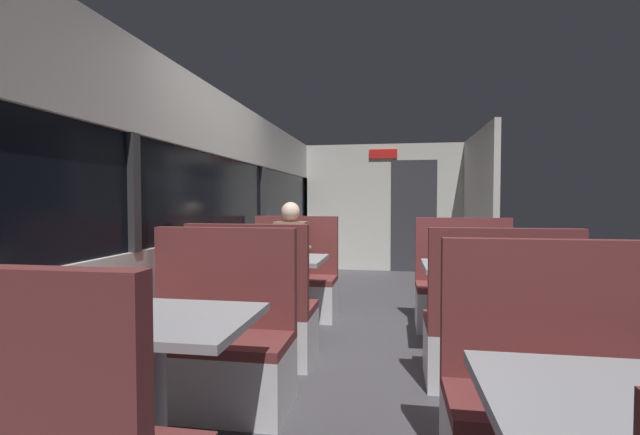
{
  "coord_description": "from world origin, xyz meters",
  "views": [
    {
      "loc": [
        0.19,
        -3.98,
        1.27
      ],
      "look_at": [
        -0.57,
        0.63,
        1.1
      ],
      "focal_mm": 24.96,
      "sensor_mm": 36.0,
      "label": 1
    }
  ],
  "objects_px": {
    "bench_mid_window_facing_end": "(253,320)",
    "bench_mid_window_facing_entry": "(293,287)",
    "dining_table_near_window": "(155,337)",
    "seated_passenger": "(292,269)",
    "coffee_cup_secondary": "(502,260)",
    "bench_near_window_facing_entry": "(215,353)",
    "dining_table_rear_aisle": "(478,277)",
    "bench_rear_aisle_facing_end": "(497,340)",
    "bench_front_aisle_facing_entry": "(560,424)",
    "dining_table_mid_window": "(276,268)",
    "bench_rear_aisle_facing_entry": "(465,296)"
  },
  "relations": [
    {
      "from": "dining_table_rear_aisle",
      "to": "bench_rear_aisle_facing_entry",
      "type": "xyz_separation_m",
      "value": [
        0.0,
        0.7,
        -0.31
      ]
    },
    {
      "from": "bench_mid_window_facing_end",
      "to": "bench_near_window_facing_entry",
      "type": "bearing_deg",
      "value": -90.0
    },
    {
      "from": "bench_mid_window_facing_end",
      "to": "seated_passenger",
      "type": "bearing_deg",
      "value": 90.0
    },
    {
      "from": "bench_near_window_facing_entry",
      "to": "bench_front_aisle_facing_entry",
      "type": "bearing_deg",
      "value": -18.53
    },
    {
      "from": "dining_table_mid_window",
      "to": "bench_rear_aisle_facing_entry",
      "type": "xyz_separation_m",
      "value": [
        1.79,
        0.5,
        -0.31
      ]
    },
    {
      "from": "dining_table_near_window",
      "to": "seated_passenger",
      "type": "relative_size",
      "value": 0.71
    },
    {
      "from": "bench_front_aisle_facing_entry",
      "to": "bench_rear_aisle_facing_end",
      "type": "relative_size",
      "value": 1.0
    },
    {
      "from": "bench_mid_window_facing_entry",
      "to": "dining_table_mid_window",
      "type": "bearing_deg",
      "value": -90.0
    },
    {
      "from": "dining_table_mid_window",
      "to": "bench_rear_aisle_facing_end",
      "type": "height_order",
      "value": "bench_rear_aisle_facing_end"
    },
    {
      "from": "bench_near_window_facing_entry",
      "to": "bench_rear_aisle_facing_end",
      "type": "distance_m",
      "value": 1.88
    },
    {
      "from": "bench_mid_window_facing_end",
      "to": "seated_passenger",
      "type": "relative_size",
      "value": 0.87
    },
    {
      "from": "seated_passenger",
      "to": "coffee_cup_secondary",
      "type": "relative_size",
      "value": 14.0
    },
    {
      "from": "dining_table_mid_window",
      "to": "seated_passenger",
      "type": "bearing_deg",
      "value": 90.0
    },
    {
      "from": "bench_mid_window_facing_entry",
      "to": "coffee_cup_secondary",
      "type": "distance_m",
      "value": 2.22
    },
    {
      "from": "bench_front_aisle_facing_entry",
      "to": "dining_table_rear_aisle",
      "type": "bearing_deg",
      "value": 90.0
    },
    {
      "from": "bench_front_aisle_facing_entry",
      "to": "bench_rear_aisle_facing_end",
      "type": "bearing_deg",
      "value": 90.0
    },
    {
      "from": "bench_front_aisle_facing_entry",
      "to": "coffee_cup_secondary",
      "type": "relative_size",
      "value": 12.22
    },
    {
      "from": "bench_near_window_facing_entry",
      "to": "bench_rear_aisle_facing_end",
      "type": "xyz_separation_m",
      "value": [
        1.79,
        0.56,
        0.0
      ]
    },
    {
      "from": "dining_table_mid_window",
      "to": "bench_rear_aisle_facing_end",
      "type": "relative_size",
      "value": 0.82
    },
    {
      "from": "bench_front_aisle_facing_entry",
      "to": "seated_passenger",
      "type": "height_order",
      "value": "seated_passenger"
    },
    {
      "from": "bench_front_aisle_facing_entry",
      "to": "bench_rear_aisle_facing_entry",
      "type": "relative_size",
      "value": 1.0
    },
    {
      "from": "dining_table_mid_window",
      "to": "bench_front_aisle_facing_entry",
      "type": "bearing_deg",
      "value": -49.0
    },
    {
      "from": "bench_mid_window_facing_entry",
      "to": "dining_table_rear_aisle",
      "type": "bearing_deg",
      "value": -26.68
    },
    {
      "from": "dining_table_rear_aisle",
      "to": "bench_rear_aisle_facing_entry",
      "type": "distance_m",
      "value": 0.77
    },
    {
      "from": "bench_near_window_facing_entry",
      "to": "dining_table_rear_aisle",
      "type": "bearing_deg",
      "value": 35.12
    },
    {
      "from": "dining_table_rear_aisle",
      "to": "seated_passenger",
      "type": "distance_m",
      "value": 1.97
    },
    {
      "from": "bench_near_window_facing_entry",
      "to": "bench_rear_aisle_facing_entry",
      "type": "height_order",
      "value": "same"
    },
    {
      "from": "dining_table_mid_window",
      "to": "seated_passenger",
      "type": "distance_m",
      "value": 0.64
    },
    {
      "from": "dining_table_mid_window",
      "to": "coffee_cup_secondary",
      "type": "height_order",
      "value": "coffee_cup_secondary"
    },
    {
      "from": "bench_rear_aisle_facing_end",
      "to": "coffee_cup_secondary",
      "type": "height_order",
      "value": "bench_rear_aisle_facing_end"
    },
    {
      "from": "dining_table_mid_window",
      "to": "dining_table_rear_aisle",
      "type": "xyz_separation_m",
      "value": [
        1.79,
        -0.2,
        0.0
      ]
    },
    {
      "from": "bench_front_aisle_facing_entry",
      "to": "dining_table_near_window",
      "type": "bearing_deg",
      "value": -176.82
    },
    {
      "from": "dining_table_mid_window",
      "to": "bench_mid_window_facing_end",
      "type": "bearing_deg",
      "value": -90.0
    },
    {
      "from": "seated_passenger",
      "to": "coffee_cup_secondary",
      "type": "xyz_separation_m",
      "value": [
        1.97,
        -0.84,
        0.25
      ]
    },
    {
      "from": "bench_rear_aisle_facing_entry",
      "to": "bench_mid_window_facing_end",
      "type": "bearing_deg",
      "value": -146.19
    },
    {
      "from": "bench_near_window_facing_entry",
      "to": "dining_table_mid_window",
      "type": "xyz_separation_m",
      "value": [
        0.0,
        1.46,
        0.31
      ]
    },
    {
      "from": "seated_passenger",
      "to": "bench_near_window_facing_entry",
      "type": "bearing_deg",
      "value": -90.0
    },
    {
      "from": "bench_front_aisle_facing_entry",
      "to": "dining_table_rear_aisle",
      "type": "relative_size",
      "value": 1.22
    },
    {
      "from": "bench_rear_aisle_facing_entry",
      "to": "dining_table_rear_aisle",
      "type": "bearing_deg",
      "value": -90.0
    },
    {
      "from": "dining_table_near_window",
      "to": "bench_rear_aisle_facing_end",
      "type": "xyz_separation_m",
      "value": [
        1.79,
        1.26,
        -0.31
      ]
    },
    {
      "from": "dining_table_near_window",
      "to": "dining_table_rear_aisle",
      "type": "relative_size",
      "value": 1.0
    },
    {
      "from": "dining_table_near_window",
      "to": "bench_front_aisle_facing_entry",
      "type": "height_order",
      "value": "bench_front_aisle_facing_entry"
    },
    {
      "from": "bench_mid_window_facing_end",
      "to": "bench_mid_window_facing_entry",
      "type": "bearing_deg",
      "value": 90.0
    },
    {
      "from": "dining_table_near_window",
      "to": "seated_passenger",
      "type": "distance_m",
      "value": 2.79
    },
    {
      "from": "dining_table_near_window",
      "to": "bench_front_aisle_facing_entry",
      "type": "distance_m",
      "value": 1.82
    },
    {
      "from": "dining_table_mid_window",
      "to": "dining_table_rear_aisle",
      "type": "relative_size",
      "value": 1.0
    },
    {
      "from": "dining_table_near_window",
      "to": "coffee_cup_secondary",
      "type": "height_order",
      "value": "coffee_cup_secondary"
    },
    {
      "from": "dining_table_rear_aisle",
      "to": "seated_passenger",
      "type": "xyz_separation_m",
      "value": [
        -1.79,
        0.83,
        -0.1
      ]
    },
    {
      "from": "bench_rear_aisle_facing_entry",
      "to": "seated_passenger",
      "type": "height_order",
      "value": "seated_passenger"
    },
    {
      "from": "bench_rear_aisle_facing_end",
      "to": "seated_passenger",
      "type": "relative_size",
      "value": 0.87
    }
  ]
}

